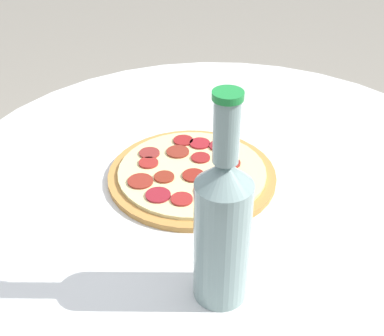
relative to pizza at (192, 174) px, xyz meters
name	(u,v)px	position (x,y,z in m)	size (l,w,h in m)	color
table	(220,263)	(0.00, -0.05, -0.21)	(0.97, 0.97, 0.78)	silver
pizza	(192,174)	(0.00, 0.00, 0.00)	(0.28, 0.28, 0.02)	#B77F3D
beer_bottle	(222,226)	(-0.26, -0.02, 0.10)	(0.07, 0.07, 0.29)	gray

